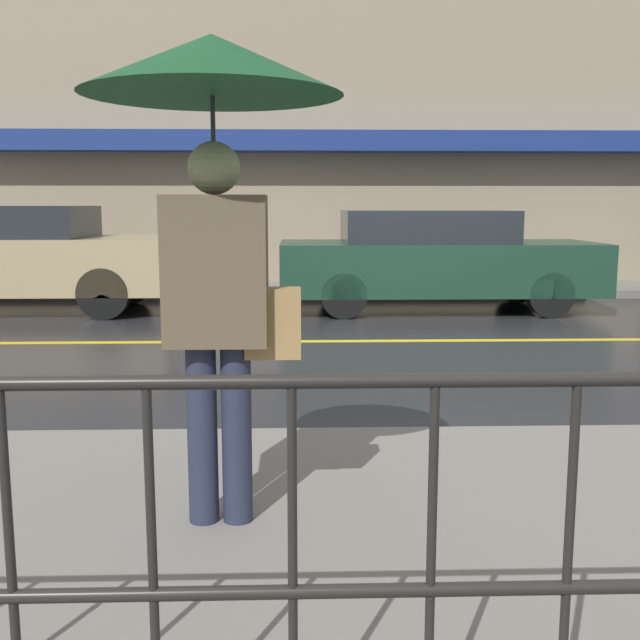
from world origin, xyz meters
name	(u,v)px	position (x,y,z in m)	size (l,w,h in m)	color
ground_plane	(418,341)	(0.00, 0.00, 0.00)	(80.00, 80.00, 0.00)	#262628
sidewalk_near	(612,544)	(0.00, -5.20, 0.06)	(28.00, 3.05, 0.13)	slate
sidewalk_far	(376,290)	(0.00, 4.54, 0.06)	(28.00, 1.72, 0.13)	slate
lane_marking	(418,341)	(0.00, 0.00, 0.00)	(25.20, 0.12, 0.01)	gold
building_storefront	(372,94)	(0.00, 5.52, 3.45)	(28.00, 0.85, 7.00)	gray
pedestrian	(215,138)	(-1.69, -5.05, 1.78)	(1.08, 1.08, 2.07)	#23283D
car_tan	(19,257)	(-5.28, 2.50, 0.78)	(4.27, 1.75, 1.49)	tan
car_dark_green	(435,259)	(0.63, 2.50, 0.74)	(4.50, 1.80, 1.43)	#193828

